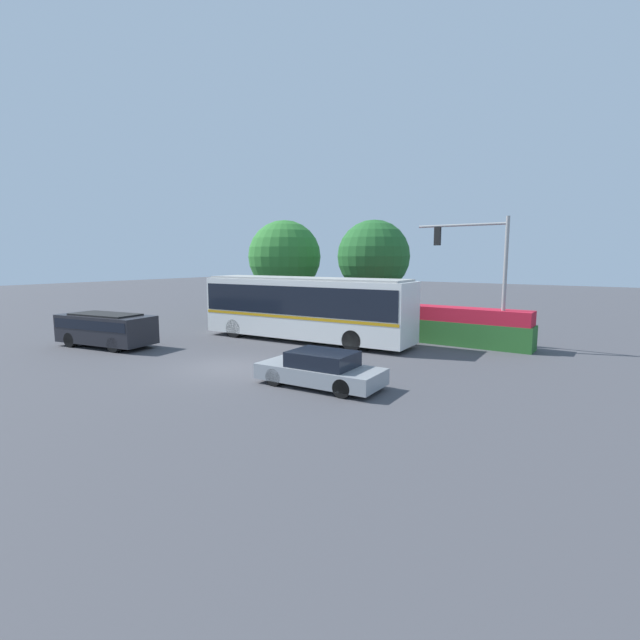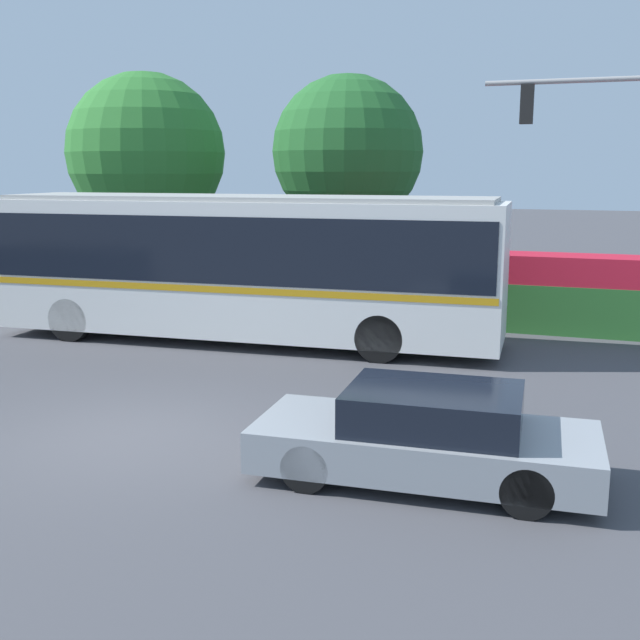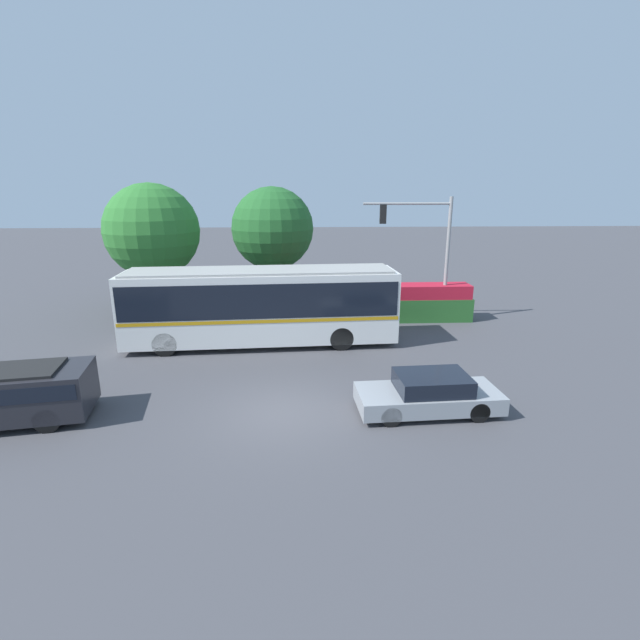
{
  "view_description": "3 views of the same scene",
  "coord_description": "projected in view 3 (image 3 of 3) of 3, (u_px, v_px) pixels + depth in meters",
  "views": [
    {
      "loc": [
        13.07,
        -12.67,
        4.3
      ],
      "look_at": [
        2.28,
        3.01,
        1.75
      ],
      "focal_mm": 25.84,
      "sensor_mm": 36.0,
      "label": 1
    },
    {
      "loc": [
        6.28,
        -9.43,
        3.92
      ],
      "look_at": [
        1.8,
        3.42,
        1.25
      ],
      "focal_mm": 43.47,
      "sensor_mm": 36.0,
      "label": 2
    },
    {
      "loc": [
        0.56,
        -12.95,
        6.63
      ],
      "look_at": [
        1.39,
        5.13,
        1.46
      ],
      "focal_mm": 26.02,
      "sensor_mm": 36.0,
      "label": 3
    }
  ],
  "objects": [
    {
      "name": "ground_plane",
      "position": [
        282.0,
        412.0,
        14.23
      ],
      "size": [
        140.0,
        140.0,
        0.0
      ],
      "primitive_type": "plane",
      "color": "#444449"
    },
    {
      "name": "street_tree_left",
      "position": [
        152.0,
        231.0,
        24.75
      ],
      "size": [
        5.02,
        5.02,
        6.93
      ],
      "color": "brown",
      "rests_on": "ground"
    },
    {
      "name": "city_bus",
      "position": [
        261.0,
        302.0,
        19.92
      ],
      "size": [
        11.71,
        3.1,
        3.33
      ],
      "rotation": [
        0.0,
        0.0,
        3.2
      ],
      "color": "silver",
      "rests_on": "ground"
    },
    {
      "name": "street_tree_centre",
      "position": [
        273.0,
        229.0,
        26.12
      ],
      "size": [
        4.62,
        4.62,
        6.74
      ],
      "color": "brown",
      "rests_on": "ground"
    },
    {
      "name": "traffic_light_pole",
      "position": [
        428.0,
        241.0,
        22.94
      ],
      "size": [
        4.39,
        0.24,
        6.24
      ],
      "rotation": [
        0.0,
        0.0,
        3.14
      ],
      "color": "gray",
      "rests_on": "ground"
    },
    {
      "name": "flowering_hedge",
      "position": [
        377.0,
        303.0,
        23.86
      ],
      "size": [
        9.65,
        1.32,
        1.87
      ],
      "color": "#286028",
      "rests_on": "ground"
    },
    {
      "name": "sedan_foreground",
      "position": [
        429.0,
        394.0,
        14.14
      ],
      "size": [
        4.4,
        2.0,
        1.21
      ],
      "rotation": [
        0.0,
        0.0,
        3.19
      ],
      "color": "gray",
      "rests_on": "ground"
    }
  ]
}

